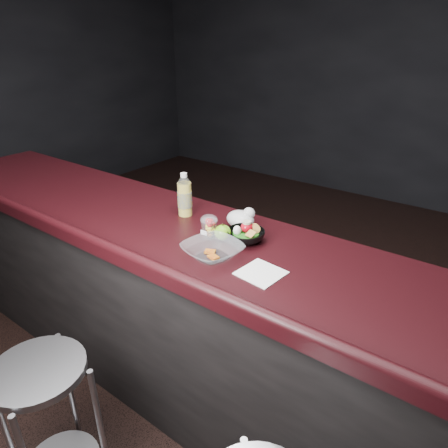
{
  "coord_description": "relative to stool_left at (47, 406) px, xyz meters",
  "views": [
    {
      "loc": [
        1.14,
        -0.97,
        1.86
      ],
      "look_at": [
        0.18,
        0.33,
        1.1
      ],
      "focal_mm": 32.0,
      "sensor_mm": 36.0,
      "label": 1
    }
  ],
  "objects": [
    {
      "name": "ground",
      "position": [
        0.09,
        0.49,
        -0.53
      ],
      "size": [
        8.0,
        8.0,
        0.0
      ],
      "primitive_type": "plane",
      "color": "black",
      "rests_on": "ground"
    },
    {
      "name": "room_shell",
      "position": [
        0.09,
        0.49,
        1.3
      ],
      "size": [
        8.0,
        8.0,
        8.0
      ],
      "color": "black",
      "rests_on": "ground"
    },
    {
      "name": "counter",
      "position": [
        0.09,
        0.79,
        -0.02
      ],
      "size": [
        4.06,
        0.71,
        1.02
      ],
      "color": "black",
      "rests_on": "ground"
    },
    {
      "name": "stool_left",
      "position": [
        0.0,
        0.0,
        0.0
      ],
      "size": [
        0.41,
        0.41,
        0.73
      ],
      "rotation": [
        0.0,
        0.0,
        -0.16
      ],
      "color": "#ADADB2",
      "rests_on": "ground"
    },
    {
      "name": "lemonade_bottle",
      "position": [
        -0.06,
        0.92,
        0.58
      ],
      "size": [
        0.07,
        0.07,
        0.23
      ],
      "color": "gold",
      "rests_on": "counter"
    },
    {
      "name": "fruit_cup",
      "position": [
        0.2,
        0.79,
        0.54
      ],
      "size": [
        0.08,
        0.08,
        0.11
      ],
      "color": "white",
      "rests_on": "counter"
    },
    {
      "name": "green_apple",
      "position": [
        0.27,
        0.81,
        0.52
      ],
      "size": [
        0.08,
        0.08,
        0.08
      ],
      "color": "#477E0E",
      "rests_on": "counter"
    },
    {
      "name": "plastic_bag",
      "position": [
        0.26,
        0.97,
        0.53
      ],
      "size": [
        0.14,
        0.12,
        0.1
      ],
      "color": "silver",
      "rests_on": "counter"
    },
    {
      "name": "snack_bowl",
      "position": [
        0.36,
        0.86,
        0.52
      ],
      "size": [
        0.22,
        0.22,
        0.09
      ],
      "rotation": [
        0.0,
        0.0,
        -0.35
      ],
      "color": "black",
      "rests_on": "counter"
    },
    {
      "name": "takeout_bowl",
      "position": [
        0.33,
        0.66,
        0.52
      ],
      "size": [
        0.29,
        0.29,
        0.06
      ],
      "rotation": [
        0.0,
        0.0,
        -0.23
      ],
      "color": "silver",
      "rests_on": "counter"
    },
    {
      "name": "paper_napkin",
      "position": [
        0.56,
        0.67,
        0.49
      ],
      "size": [
        0.18,
        0.18,
        0.0
      ],
      "primitive_type": "cube",
      "rotation": [
        0.0,
        0.0,
        -0.11
      ],
      "color": "white",
      "rests_on": "counter"
    }
  ]
}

